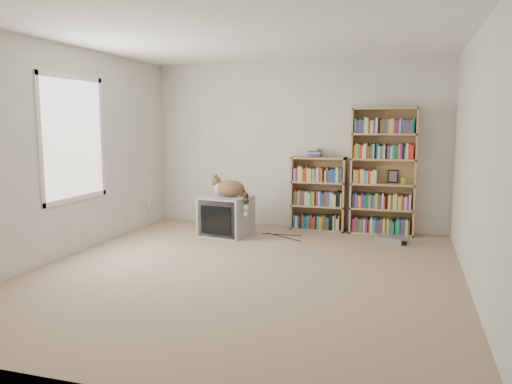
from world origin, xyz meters
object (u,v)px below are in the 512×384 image
(crt_tv, at_px, (227,216))
(dvd_player, at_px, (392,239))
(cat, at_px, (232,191))
(bookcase_short, at_px, (319,196))
(bookcase_tall, at_px, (383,175))

(crt_tv, bearing_deg, dvd_player, 14.48)
(cat, distance_m, dvd_player, 2.28)
(bookcase_short, bearing_deg, cat, -145.43)
(bookcase_short, bearing_deg, bookcase_tall, 0.01)
(crt_tv, height_order, bookcase_tall, bookcase_tall)
(bookcase_tall, height_order, bookcase_short, bookcase_tall)
(crt_tv, xyz_separation_m, dvd_player, (2.27, 0.21, -0.23))
(bookcase_short, bearing_deg, crt_tv, -147.61)
(dvd_player, bearing_deg, crt_tv, -152.87)
(crt_tv, relative_size, cat, 1.10)
(bookcase_short, relative_size, dvd_player, 2.91)
(crt_tv, distance_m, cat, 0.38)
(bookcase_tall, distance_m, bookcase_short, 0.99)
(crt_tv, xyz_separation_m, bookcase_short, (1.18, 0.75, 0.23))
(cat, relative_size, dvd_player, 1.76)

